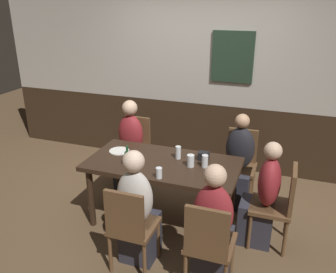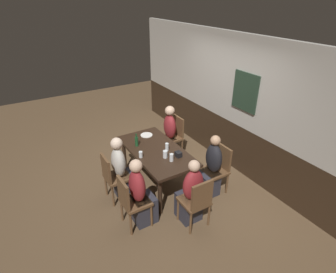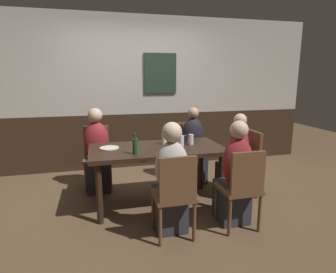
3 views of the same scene
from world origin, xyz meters
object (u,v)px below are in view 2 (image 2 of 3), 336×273
(chair_mid_near, at_px, (113,175))
(person_head_east, at_px, (191,196))
(chair_head_east, at_px, (197,200))
(chair_right_far, at_px, (218,167))
(person_left_far, at_px, (168,136))
(pint_glass_pale, at_px, (165,155))
(tumbler_short, at_px, (141,155))
(plate_white_large, at_px, (147,135))
(condiment_caddy, at_px, (178,154))
(beer_bottle_green, at_px, (137,141))
(chair_left_far, at_px, (174,134))
(beer_glass_half, at_px, (167,147))
(chair_right_near, at_px, (131,200))
(dining_table, at_px, (156,154))
(person_right_far, at_px, (211,171))
(tumbler_water, at_px, (172,158))
(person_mid_near, at_px, (122,172))
(person_right_near, at_px, (141,197))

(chair_mid_near, distance_m, person_head_east, 1.35)
(chair_head_east, height_order, chair_right_far, same)
(person_left_far, relative_size, pint_glass_pale, 8.99)
(tumbler_short, bearing_deg, chair_right_far, 62.06)
(person_head_east, bearing_deg, chair_right_far, 112.80)
(plate_white_large, bearing_deg, tumbler_short, -34.04)
(chair_head_east, xyz_separation_m, condiment_caddy, (-0.83, 0.21, 0.29))
(beer_bottle_green, bearing_deg, chair_head_east, 8.88)
(chair_left_far, bearing_deg, beer_glass_half, -39.27)
(plate_white_large, bearing_deg, chair_right_near, -35.89)
(condiment_caddy, bearing_deg, chair_mid_near, -110.94)
(chair_right_near, height_order, tumbler_short, chair_right_near)
(dining_table, height_order, person_right_far, person_right_far)
(condiment_caddy, bearing_deg, tumbler_water, -71.73)
(chair_head_east, relative_size, chair_right_near, 1.00)
(chair_mid_near, relative_size, person_head_east, 0.78)
(chair_left_far, bearing_deg, plate_white_large, -78.58)
(person_mid_near, distance_m, condiment_caddy, 1.00)
(beer_bottle_green, bearing_deg, plate_white_large, 128.92)
(chair_right_near, xyz_separation_m, person_left_far, (-1.43, 1.50, -0.00))
(chair_right_near, xyz_separation_m, condiment_caddy, (-0.32, 1.04, 0.29))
(tumbler_short, xyz_separation_m, plate_white_large, (-0.66, 0.44, -0.04))
(person_mid_near, distance_m, beer_bottle_green, 0.63)
(beer_glass_half, xyz_separation_m, tumbler_short, (-0.04, -0.49, -0.01))
(chair_head_east, bearing_deg, person_mid_near, -151.39)
(person_head_east, relative_size, tumbler_short, 10.27)
(dining_table, relative_size, chair_left_far, 1.85)
(person_right_near, relative_size, beer_glass_half, 8.10)
(tumbler_short, bearing_deg, person_right_near, -27.26)
(chair_head_east, distance_m, person_head_east, 0.17)
(person_mid_near, xyz_separation_m, person_right_far, (0.72, 1.34, -0.02))
(tumbler_water, relative_size, condiment_caddy, 1.22)
(chair_right_far, distance_m, person_head_east, 0.90)
(chair_head_east, height_order, person_right_far, person_right_far)
(person_head_east, bearing_deg, chair_right_near, -112.80)
(chair_mid_near, distance_m, plate_white_large, 1.12)
(chair_right_far, distance_m, person_right_near, 1.50)
(chair_left_far, height_order, tumbler_short, chair_left_far)
(chair_mid_near, relative_size, person_mid_near, 0.75)
(dining_table, height_order, person_head_east, person_head_east)
(person_right_near, xyz_separation_m, plate_white_large, (-1.28, 0.77, 0.26))
(beer_glass_half, bearing_deg, person_right_near, -54.05)
(chair_mid_near, xyz_separation_m, chair_right_near, (0.72, 0.00, 0.00))
(beer_glass_half, distance_m, tumbler_water, 0.34)
(tumbler_short, bearing_deg, chair_right_near, -37.75)
(person_left_far, xyz_separation_m, beer_glass_half, (0.84, -0.53, 0.31))
(tumbler_water, height_order, beer_bottle_green, beer_bottle_green)
(chair_mid_near, height_order, chair_right_near, same)
(chair_right_near, bearing_deg, chair_left_far, 130.72)
(chair_left_far, relative_size, person_right_near, 0.76)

